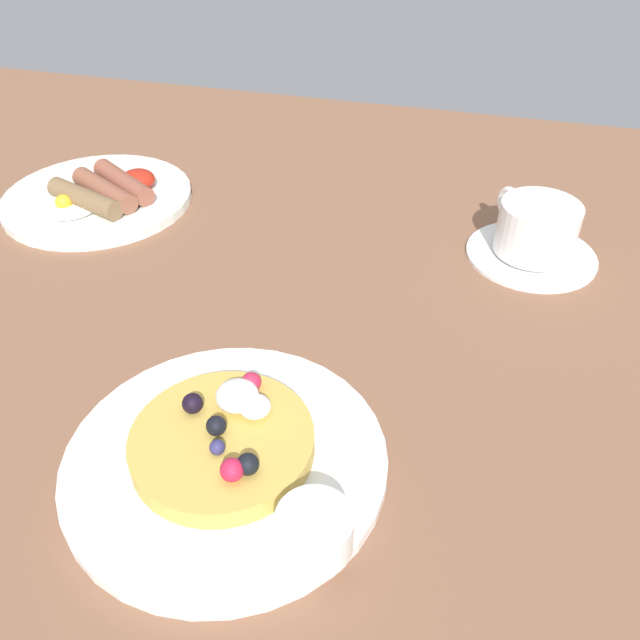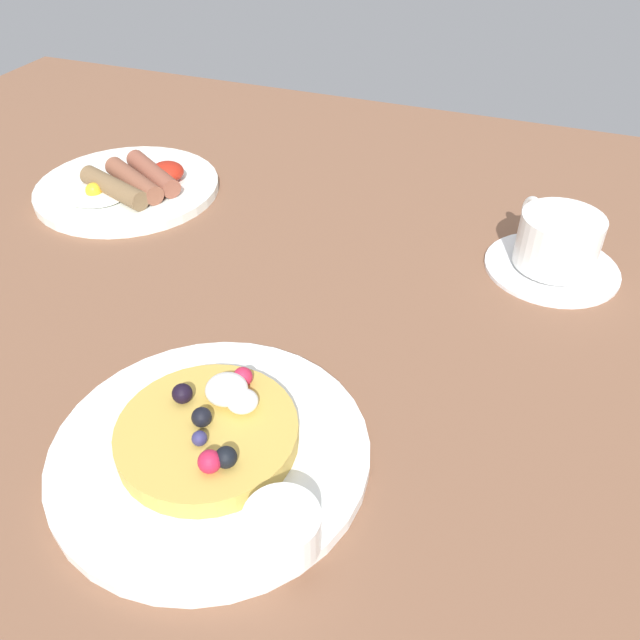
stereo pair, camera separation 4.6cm
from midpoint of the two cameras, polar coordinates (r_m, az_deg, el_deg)
The scene contains 8 objects.
ground_plane at distance 60.48cm, azimuth -7.76°, elevation -4.40°, with size 152.53×129.18×3.00cm, color brown.
pancake_plate at distance 51.03cm, azimuth -10.83°, elevation -11.97°, with size 24.32×24.32×1.11cm, color white.
pancake_with_berries at distance 50.21cm, azimuth -11.01°, elevation -10.20°, with size 13.79×13.79×3.70cm.
syrup_ramekin at distance 44.10cm, azimuth -3.63°, elevation -18.01°, with size 5.10×5.10×3.01cm.
breakfast_plate at distance 87.81cm, azimuth -20.30°, elevation 9.91°, with size 23.05×23.05×1.14cm, color white.
fried_breakfast at distance 85.60cm, azimuth -19.85°, elevation 10.54°, with size 13.90×13.32×2.63cm.
coffee_saucer at distance 74.92cm, azimuth 16.31°, elevation 5.56°, with size 14.09×14.09×0.81cm, color white.
coffee_cup at distance 73.35cm, azimuth 16.70°, elevation 7.77°, with size 8.89×10.23×5.57cm.
Camera 1 is at (17.01, -40.87, 39.45)cm, focal length 36.64 mm.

